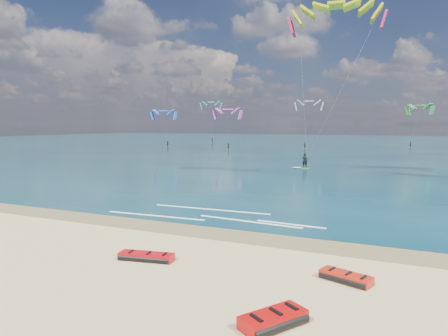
{
  "coord_description": "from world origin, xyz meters",
  "views": [
    {
      "loc": [
        10.7,
        -15.78,
        5.76
      ],
      "look_at": [
        0.3,
        8.0,
        2.91
      ],
      "focal_mm": 32.0,
      "sensor_mm": 36.0,
      "label": 1
    }
  ],
  "objects_px": {
    "packed_kite_left": "(146,260)",
    "packed_kite_right": "(273,326)",
    "kitesurfer_main": "(320,87)",
    "packed_kite_mid": "(346,281)"
  },
  "relations": [
    {
      "from": "packed_kite_left",
      "to": "packed_kite_right",
      "type": "bearing_deg",
      "value": -36.11
    },
    {
      "from": "packed_kite_left",
      "to": "kitesurfer_main",
      "type": "bearing_deg",
      "value": 78.31
    },
    {
      "from": "packed_kite_left",
      "to": "packed_kite_right",
      "type": "distance_m",
      "value": 7.31
    },
    {
      "from": "packed_kite_left",
      "to": "packed_kite_right",
      "type": "relative_size",
      "value": 1.14
    },
    {
      "from": "kitesurfer_main",
      "to": "packed_kite_right",
      "type": "bearing_deg",
      "value": -97.36
    },
    {
      "from": "packed_kite_right",
      "to": "kitesurfer_main",
      "type": "distance_m",
      "value": 38.67
    },
    {
      "from": "packed_kite_right",
      "to": "packed_kite_left",
      "type": "bearing_deg",
      "value": 97.61
    },
    {
      "from": "packed_kite_mid",
      "to": "kitesurfer_main",
      "type": "relative_size",
      "value": 0.1
    },
    {
      "from": "packed_kite_left",
      "to": "kitesurfer_main",
      "type": "xyz_separation_m",
      "value": [
        0.98,
        33.69,
        10.1
      ]
    },
    {
      "from": "packed_kite_right",
      "to": "kitesurfer_main",
      "type": "xyz_separation_m",
      "value": [
        -5.58,
        36.91,
        10.1
      ]
    }
  ]
}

